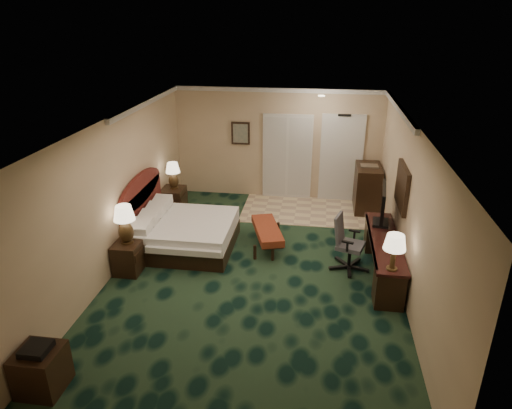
# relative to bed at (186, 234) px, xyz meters

# --- Properties ---
(floor) EXTENTS (5.00, 7.50, 0.00)m
(floor) POSITION_rel_bed_xyz_m (1.48, -0.75, -0.29)
(floor) COLOR black
(floor) RESTS_ON ground
(ceiling) EXTENTS (5.00, 7.50, 0.00)m
(ceiling) POSITION_rel_bed_xyz_m (1.48, -0.75, 2.41)
(ceiling) COLOR white
(ceiling) RESTS_ON wall_back
(wall_back) EXTENTS (5.00, 0.00, 2.70)m
(wall_back) POSITION_rel_bed_xyz_m (1.48, 3.00, 1.06)
(wall_back) COLOR tan
(wall_back) RESTS_ON ground
(wall_front) EXTENTS (5.00, 0.00, 2.70)m
(wall_front) POSITION_rel_bed_xyz_m (1.48, -4.50, 1.06)
(wall_front) COLOR tan
(wall_front) RESTS_ON ground
(wall_left) EXTENTS (0.00, 7.50, 2.70)m
(wall_left) POSITION_rel_bed_xyz_m (-1.02, -0.75, 1.06)
(wall_left) COLOR tan
(wall_left) RESTS_ON ground
(wall_right) EXTENTS (0.00, 7.50, 2.70)m
(wall_right) POSITION_rel_bed_xyz_m (3.98, -0.75, 1.06)
(wall_right) COLOR tan
(wall_right) RESTS_ON ground
(crown_molding) EXTENTS (5.00, 7.50, 0.10)m
(crown_molding) POSITION_rel_bed_xyz_m (1.48, -0.75, 2.36)
(crown_molding) COLOR silver
(crown_molding) RESTS_ON wall_back
(tile_patch) EXTENTS (3.20, 1.70, 0.01)m
(tile_patch) POSITION_rel_bed_xyz_m (2.38, 2.15, -0.29)
(tile_patch) COLOR tan
(tile_patch) RESTS_ON ground
(headboard) EXTENTS (0.12, 2.00, 1.40)m
(headboard) POSITION_rel_bed_xyz_m (-0.96, 0.25, 0.41)
(headboard) COLOR #501911
(headboard) RESTS_ON ground
(entry_door) EXTENTS (1.02, 0.06, 2.18)m
(entry_door) POSITION_rel_bed_xyz_m (3.03, 2.97, 0.76)
(entry_door) COLOR silver
(entry_door) RESTS_ON ground
(closet_doors) EXTENTS (1.20, 0.06, 2.10)m
(closet_doors) POSITION_rel_bed_xyz_m (1.73, 2.96, 0.76)
(closet_doors) COLOR beige
(closet_doors) RESTS_ON ground
(wall_art) EXTENTS (0.45, 0.06, 0.55)m
(wall_art) POSITION_rel_bed_xyz_m (0.58, 2.96, 1.31)
(wall_art) COLOR #556960
(wall_art) RESTS_ON wall_back
(wall_mirror) EXTENTS (0.05, 0.95, 0.75)m
(wall_mirror) POSITION_rel_bed_xyz_m (3.94, -0.15, 1.26)
(wall_mirror) COLOR white
(wall_mirror) RESTS_ON wall_right
(bed) EXTENTS (1.84, 1.70, 0.58)m
(bed) POSITION_rel_bed_xyz_m (0.00, 0.00, 0.00)
(bed) COLOR white
(bed) RESTS_ON ground
(nightstand_near) EXTENTS (0.45, 0.52, 0.57)m
(nightstand_near) POSITION_rel_bed_xyz_m (-0.77, -1.03, -0.01)
(nightstand_near) COLOR black
(nightstand_near) RESTS_ON ground
(nightstand_far) EXTENTS (0.50, 0.57, 0.62)m
(nightstand_far) POSITION_rel_bed_xyz_m (-0.75, 1.55, 0.02)
(nightstand_far) COLOR black
(nightstand_far) RESTS_ON ground
(lamp_near) EXTENTS (0.45, 0.45, 0.70)m
(lamp_near) POSITION_rel_bed_xyz_m (-0.77, -0.99, 0.63)
(lamp_near) COLOR black
(lamp_near) RESTS_ON nightstand_near
(lamp_far) EXTENTS (0.37, 0.37, 0.60)m
(lamp_far) POSITION_rel_bed_xyz_m (-0.73, 1.59, 0.63)
(lamp_far) COLOR black
(lamp_far) RESTS_ON nightstand_far
(bed_bench) EXTENTS (0.79, 1.33, 0.43)m
(bed_bench) POSITION_rel_bed_xyz_m (1.57, 0.26, -0.08)
(bed_bench) COLOR maroon
(bed_bench) RESTS_ON ground
(side_table) EXTENTS (0.53, 0.53, 0.57)m
(side_table) POSITION_rel_bed_xyz_m (-0.72, -3.82, -0.01)
(side_table) COLOR black
(side_table) RESTS_ON ground
(desk) EXTENTS (0.50, 2.34, 0.68)m
(desk) POSITION_rel_bed_xyz_m (3.71, -0.46, 0.05)
(desk) COLOR black
(desk) RESTS_ON ground
(tv) EXTENTS (0.19, 0.94, 0.73)m
(tv) POSITION_rel_bed_xyz_m (3.70, 0.19, 0.75)
(tv) COLOR black
(tv) RESTS_ON desk
(desk_lamp) EXTENTS (0.37, 0.37, 0.60)m
(desk_lamp) POSITION_rel_bed_xyz_m (3.70, -1.46, 0.68)
(desk_lamp) COLOR black
(desk_lamp) RESTS_ON desk
(desk_chair) EXTENTS (0.74, 0.71, 1.02)m
(desk_chair) POSITION_rel_bed_xyz_m (3.14, -0.37, 0.22)
(desk_chair) COLOR #4E4E4E
(desk_chair) RESTS_ON ground
(minibar) EXTENTS (0.56, 1.01, 1.06)m
(minibar) POSITION_rel_bed_xyz_m (3.65, 2.45, 0.24)
(minibar) COLOR black
(minibar) RESTS_ON ground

